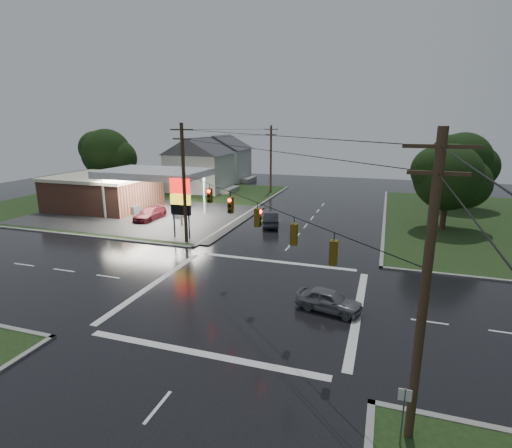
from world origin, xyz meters
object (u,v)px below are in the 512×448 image
(pylon_sign, at_px, (180,198))
(house_near, at_px, (199,164))
(utility_pole_n, at_px, (271,158))
(house_far, at_px, (223,158))
(utility_pole_se, at_px, (425,291))
(car_pump, at_px, (150,214))
(utility_pole_nw, at_px, (184,182))
(gas_station, at_px, (111,190))
(tree_ne_far, at_px, (463,161))
(tree_nw_behind, at_px, (107,154))
(car_crossing, at_px, (329,300))
(car_north, at_px, (270,219))
(tree_ne_near, at_px, (450,177))

(pylon_sign, relative_size, house_near, 0.54)
(utility_pole_n, relative_size, house_far, 0.95)
(utility_pole_se, distance_m, car_pump, 37.68)
(pylon_sign, bearing_deg, car_pump, 142.00)
(utility_pole_nw, bearing_deg, pylon_sign, 135.00)
(gas_station, bearing_deg, tree_ne_far, 18.46)
(utility_pole_nw, bearing_deg, house_near, 113.37)
(tree_ne_far, bearing_deg, gas_station, -161.54)
(utility_pole_se, xyz_separation_m, tree_nw_behind, (-43.34, 39.49, 0.46))
(car_crossing, bearing_deg, utility_pole_nw, 68.17)
(utility_pole_se, height_order, tree_nw_behind, utility_pole_se)
(utility_pole_n, xyz_separation_m, tree_nw_behind, (-24.34, -8.01, 0.71))
(gas_station, xyz_separation_m, utility_pole_se, (35.18, -29.20, 3.17))
(utility_pole_se, distance_m, house_far, 65.55)
(house_near, bearing_deg, utility_pole_nw, -66.63)
(utility_pole_nw, xyz_separation_m, tree_ne_far, (26.65, 24.49, 0.46))
(utility_pole_nw, relative_size, car_north, 2.33)
(gas_station, xyz_separation_m, car_north, (21.98, -1.81, -1.77))
(utility_pole_se, height_order, tree_ne_near, utility_pole_se)
(gas_station, distance_m, pylon_sign, 17.81)
(gas_station, height_order, house_near, house_near)
(utility_pole_n, distance_m, house_far, 16.00)
(utility_pole_se, xyz_separation_m, car_crossing, (-4.20, 9.11, -5.04))
(gas_station, xyz_separation_m, tree_nw_behind, (-8.17, 10.29, 3.63))
(house_far, bearing_deg, car_pump, -82.38)
(pylon_sign, bearing_deg, car_north, 47.34)
(tree_ne_near, relative_size, car_crossing, 2.25)
(utility_pole_se, bearing_deg, utility_pole_nw, 135.00)
(gas_station, xyz_separation_m, tree_ne_near, (39.82, 2.29, 3.01))
(pylon_sign, bearing_deg, utility_pole_n, 87.92)
(utility_pole_n, distance_m, tree_ne_near, 28.55)
(tree_ne_near, relative_size, car_north, 1.90)
(house_near, height_order, car_north, house_near)
(gas_station, height_order, house_far, house_far)
(house_far, bearing_deg, utility_pole_se, -61.32)
(car_north, bearing_deg, gas_station, -22.11)
(car_north, bearing_deg, utility_pole_nw, 37.92)
(utility_pole_n, height_order, car_crossing, utility_pole_n)
(gas_station, height_order, utility_pole_nw, utility_pole_nw)
(gas_station, distance_m, house_far, 28.61)
(house_far, relative_size, tree_ne_far, 1.13)
(utility_pole_nw, distance_m, utility_pole_se, 26.87)
(gas_station, relative_size, tree_ne_near, 2.92)
(gas_station, bearing_deg, utility_pole_se, -39.70)
(house_far, xyz_separation_m, tree_nw_behind, (-11.89, -18.01, 1.77))
(pylon_sign, relative_size, tree_nw_behind, 0.60)
(pylon_sign, height_order, utility_pole_n, utility_pole_n)
(car_crossing, distance_m, car_pump, 28.29)
(tree_ne_near, bearing_deg, tree_ne_far, 75.93)
(tree_ne_near, xyz_separation_m, tree_ne_far, (3.01, 12.00, 0.62))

